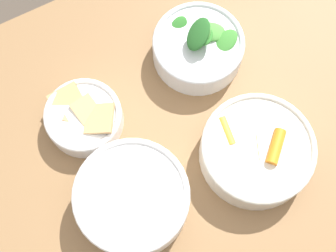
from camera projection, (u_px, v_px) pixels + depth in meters
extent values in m
plane|color=#4C4238|center=(182.00, 217.00, 1.47)|extent=(10.00, 10.00, 0.00)
cube|color=olive|center=(193.00, 158.00, 0.79)|extent=(1.25, 0.77, 0.03)
cube|color=brown|center=(306.00, 1.00, 1.31)|extent=(0.06, 0.06, 0.71)
cylinder|color=silver|center=(256.00, 152.00, 0.75)|extent=(0.18, 0.18, 0.05)
torus|color=silver|center=(259.00, 147.00, 0.72)|extent=(0.18, 0.18, 0.01)
cylinder|color=orange|center=(257.00, 148.00, 0.73)|extent=(0.03, 0.05, 0.02)
cylinder|color=orange|center=(266.00, 135.00, 0.74)|extent=(0.02, 0.05, 0.02)
cylinder|color=orange|center=(228.00, 134.00, 0.74)|extent=(0.03, 0.05, 0.02)
cylinder|color=orange|center=(276.00, 147.00, 0.72)|extent=(0.05, 0.05, 0.02)
cylinder|color=silver|center=(198.00, 49.00, 0.81)|extent=(0.16, 0.16, 0.05)
torus|color=silver|center=(199.00, 42.00, 0.79)|extent=(0.16, 0.16, 0.01)
ellipsoid|color=#235B23|center=(198.00, 34.00, 0.76)|extent=(0.07, 0.06, 0.04)
ellipsoid|color=#2D7028|center=(201.00, 35.00, 0.78)|extent=(0.05, 0.06, 0.05)
ellipsoid|color=#2D7028|center=(178.00, 26.00, 0.80)|extent=(0.05, 0.04, 0.02)
ellipsoid|color=#4C933D|center=(211.00, 32.00, 0.79)|extent=(0.06, 0.05, 0.03)
ellipsoid|color=#3D8433|center=(225.00, 42.00, 0.79)|extent=(0.06, 0.05, 0.02)
ellipsoid|color=#4C933D|center=(200.00, 35.00, 0.76)|extent=(0.04, 0.03, 0.03)
cylinder|color=white|center=(133.00, 199.00, 0.72)|extent=(0.18, 0.18, 0.06)
torus|color=white|center=(131.00, 195.00, 0.69)|extent=(0.18, 0.18, 0.01)
cylinder|color=#936042|center=(133.00, 200.00, 0.73)|extent=(0.16, 0.16, 0.04)
ellipsoid|color=#8E5B3D|center=(167.00, 207.00, 0.70)|extent=(0.01, 0.01, 0.01)
ellipsoid|color=#8E5B3D|center=(99.00, 193.00, 0.71)|extent=(0.01, 0.01, 0.01)
ellipsoid|color=#A36B4C|center=(139.00, 232.00, 0.68)|extent=(0.01, 0.01, 0.01)
ellipsoid|color=#A36B4C|center=(129.00, 204.00, 0.70)|extent=(0.01, 0.01, 0.01)
ellipsoid|color=#AD7551|center=(159.00, 185.00, 0.71)|extent=(0.01, 0.01, 0.01)
ellipsoid|color=#8E5B3D|center=(94.00, 211.00, 0.70)|extent=(0.01, 0.01, 0.01)
ellipsoid|color=#AD7551|center=(116.00, 186.00, 0.71)|extent=(0.01, 0.01, 0.01)
ellipsoid|color=#8E5B3D|center=(140.00, 157.00, 0.72)|extent=(0.01, 0.01, 0.01)
ellipsoid|color=#8E5B3D|center=(150.00, 243.00, 0.68)|extent=(0.01, 0.01, 0.01)
ellipsoid|color=#8E5B3D|center=(113.00, 176.00, 0.72)|extent=(0.01, 0.01, 0.01)
cylinder|color=tan|center=(167.00, 172.00, 0.71)|extent=(0.03, 0.03, 0.01)
cylinder|color=beige|center=(87.00, 201.00, 0.70)|extent=(0.03, 0.03, 0.01)
cylinder|color=#E0A88E|center=(100.00, 232.00, 0.68)|extent=(0.03, 0.03, 0.01)
cylinder|color=#E0A88E|center=(144.00, 190.00, 0.70)|extent=(0.03, 0.03, 0.01)
cylinder|color=#E0A88E|center=(137.00, 154.00, 0.72)|extent=(0.02, 0.02, 0.01)
cylinder|color=white|center=(84.00, 118.00, 0.77)|extent=(0.13, 0.13, 0.04)
torus|color=white|center=(82.00, 114.00, 0.76)|extent=(0.13, 0.13, 0.01)
cube|color=tan|center=(85.00, 112.00, 0.77)|extent=(0.08, 0.08, 0.03)
cube|color=tan|center=(63.00, 120.00, 0.76)|extent=(0.04, 0.04, 0.01)
cube|color=tan|center=(103.00, 110.00, 0.76)|extent=(0.05, 0.05, 0.02)
cube|color=tan|center=(69.00, 104.00, 0.76)|extent=(0.05, 0.06, 0.02)
cube|color=tan|center=(86.00, 110.00, 0.76)|extent=(0.04, 0.05, 0.01)
cube|color=tan|center=(99.00, 119.00, 0.75)|extent=(0.07, 0.07, 0.02)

